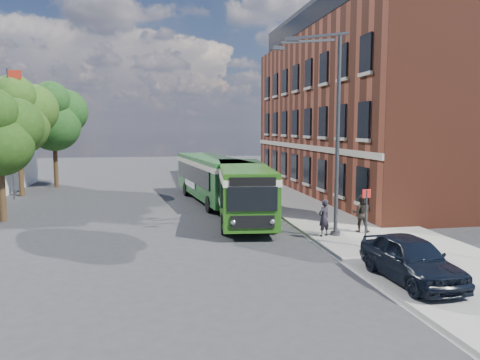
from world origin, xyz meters
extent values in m
plane|color=#2C2C2F|center=(0.00, 0.00, 0.00)|extent=(120.00, 120.00, 0.00)
cube|color=gray|center=(7.00, 8.00, 0.07)|extent=(6.00, 48.00, 0.15)
cube|color=beige|center=(3.95, 8.00, 0.01)|extent=(0.12, 48.00, 0.01)
cube|color=maroon|center=(14.00, 12.00, 6.00)|extent=(12.00, 26.00, 12.00)
cube|color=#B3A797|center=(7.96, 12.00, 3.60)|extent=(0.12, 26.00, 0.35)
cube|color=black|center=(14.00, 12.00, 13.10)|extent=(10.80, 24.80, 2.20)
cube|color=black|center=(8.57, 12.00, 13.10)|extent=(0.08, 24.00, 1.40)
cylinder|color=#3C3E41|center=(-12.50, 13.00, 4.50)|extent=(0.10, 0.10, 9.00)
cube|color=red|center=(-12.05, 13.00, 8.60)|extent=(0.90, 0.02, 0.60)
cylinder|color=#3C3E41|center=(5.20, -2.00, 0.15)|extent=(0.44, 0.44, 0.30)
cylinder|color=#3C3E41|center=(5.20, -2.00, 4.50)|extent=(0.18, 0.18, 9.00)
cube|color=#3C3E41|center=(3.96, -2.60, 8.80)|extent=(2.58, 0.46, 0.37)
cube|color=#3C3E41|center=(3.96, -1.40, 8.80)|extent=(2.58, 0.46, 0.37)
cube|color=#3C3E41|center=(2.73, -3.08, 8.55)|extent=(0.55, 0.22, 0.16)
cube|color=#3C3E41|center=(2.73, -0.92, 8.55)|extent=(0.55, 0.22, 0.16)
cylinder|color=#3C3E41|center=(5.60, -4.20, 1.25)|extent=(0.08, 0.08, 2.50)
cube|color=red|center=(5.60, -4.20, 2.35)|extent=(0.35, 0.04, 0.35)
cube|color=#245914|center=(1.85, 2.65, 1.77)|extent=(3.58, 10.01, 2.45)
cube|color=#245914|center=(1.85, 2.65, 0.50)|extent=(3.63, 10.06, 0.14)
cube|color=black|center=(0.61, 3.09, 1.90)|extent=(0.98, 7.95, 1.10)
cube|color=black|center=(3.16, 2.81, 1.90)|extent=(0.98, 7.95, 1.10)
cube|color=#EFE7C5|center=(1.85, 2.65, 2.60)|extent=(3.65, 10.08, 0.32)
cube|color=#245914|center=(1.85, 2.65, 2.96)|extent=(3.47, 9.90, 0.12)
cube|color=black|center=(1.30, -2.25, 1.95)|extent=(2.15, 0.32, 1.05)
cube|color=black|center=(1.30, -2.26, 2.70)|extent=(2.00, 0.30, 0.38)
cube|color=black|center=(1.30, -2.26, 0.95)|extent=(1.90, 0.29, 0.55)
sphere|color=silver|center=(0.46, -2.14, 0.95)|extent=(0.26, 0.26, 0.26)
sphere|color=silver|center=(2.15, -2.33, 0.95)|extent=(0.26, 0.26, 0.26)
cube|color=black|center=(2.41, 7.55, 2.00)|extent=(2.00, 0.30, 0.90)
cube|color=white|center=(0.68, 3.79, 1.15)|extent=(0.40, 3.18, 0.45)
cylinder|color=black|center=(0.34, -0.30, 0.50)|extent=(0.39, 1.03, 1.00)
cylinder|color=black|center=(2.67, -0.56, 0.50)|extent=(0.39, 1.03, 1.00)
cylinder|color=black|center=(0.93, 4.87, 0.50)|extent=(0.39, 1.03, 1.00)
cylinder|color=black|center=(3.25, 4.60, 0.50)|extent=(0.39, 1.03, 1.00)
cube|color=#215D23|center=(1.00, 9.68, 1.77)|extent=(3.88, 12.01, 2.45)
cube|color=#215D23|center=(1.00, 9.68, 0.50)|extent=(3.93, 12.05, 0.14)
cube|color=black|center=(-0.31, 9.83, 1.90)|extent=(1.27, 9.93, 1.10)
cube|color=black|center=(2.23, 10.13, 1.90)|extent=(1.27, 9.93, 1.10)
cube|color=beige|center=(1.00, 9.68, 2.60)|extent=(3.95, 12.08, 0.32)
cube|color=#215D23|center=(1.00, 9.68, 2.96)|extent=(3.77, 11.90, 0.12)
cube|color=black|center=(1.70, 3.80, 1.95)|extent=(2.14, 0.33, 1.05)
cube|color=black|center=(1.70, 3.79, 2.70)|extent=(2.00, 0.32, 0.38)
cube|color=black|center=(1.70, 3.79, 0.95)|extent=(1.90, 0.31, 0.55)
sphere|color=silver|center=(0.86, 3.71, 0.95)|extent=(0.26, 0.26, 0.26)
sphere|color=silver|center=(2.54, 3.91, 0.95)|extent=(0.26, 0.26, 0.26)
cube|color=black|center=(0.29, 15.57, 2.00)|extent=(2.00, 0.32, 0.90)
cube|color=white|center=(-0.40, 10.52, 1.15)|extent=(0.42, 3.18, 0.45)
cylinder|color=black|center=(0.32, 5.48, 0.50)|extent=(0.40, 1.03, 1.00)
cylinder|color=black|center=(2.65, 5.75, 0.50)|extent=(0.40, 1.03, 1.00)
cylinder|color=black|center=(-0.53, 12.62, 0.50)|extent=(0.40, 1.03, 1.00)
cylinder|color=black|center=(1.79, 12.90, 0.50)|extent=(0.40, 1.03, 1.00)
imported|color=black|center=(5.09, -8.50, 0.88)|extent=(1.86, 4.35, 1.46)
imported|color=black|center=(4.60, -2.10, 0.98)|extent=(0.72, 0.62, 1.66)
imported|color=black|center=(6.61, -1.60, 1.02)|extent=(1.05, 0.95, 1.75)
cylinder|color=#392514|center=(-10.82, 4.84, 1.50)|extent=(0.36, 0.36, 2.99)
sphere|color=#203E11|center=(-10.14, 5.38, 5.10)|extent=(2.99, 2.99, 2.99)
cylinder|color=#392514|center=(-12.41, 14.72, 1.86)|extent=(0.36, 0.36, 3.72)
sphere|color=#2C4E17|center=(-12.41, 14.72, 5.24)|extent=(4.39, 4.39, 4.39)
sphere|color=#2C4E17|center=(-11.57, 15.40, 6.34)|extent=(3.72, 3.72, 3.72)
sphere|color=#2C4E17|center=(-13.17, 14.13, 5.91)|extent=(3.38, 3.38, 3.38)
sphere|color=#2C4E17|center=(-12.41, 13.88, 7.18)|extent=(3.04, 3.04, 3.04)
cylinder|color=#392514|center=(-10.93, 19.62, 1.87)|extent=(0.36, 0.36, 3.73)
sphere|color=#1C4217|center=(-10.93, 19.62, 5.26)|extent=(4.41, 4.41, 4.41)
sphere|color=#1C4217|center=(-10.09, 20.30, 6.36)|extent=(3.73, 3.73, 3.73)
sphere|color=#1C4217|center=(-11.70, 19.03, 5.94)|extent=(3.39, 3.39, 3.39)
sphere|color=#1C4217|center=(-10.93, 18.78, 7.21)|extent=(3.05, 3.05, 3.05)
camera|label=1|loc=(-2.88, -21.68, 5.01)|focal=35.00mm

